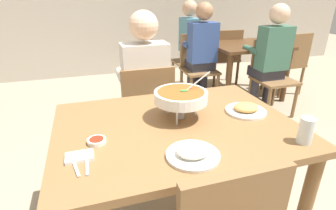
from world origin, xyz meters
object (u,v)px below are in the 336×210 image
object	(u,v)px
dining_table_main	(176,140)
chair_bg_left	(197,64)
diner_main	(145,82)
curry_bowl	(181,97)
chair_bg_right	(195,57)
chair_bg_window	(290,60)
patron_bg_left	(201,48)
chair_diner_main	(146,110)
patron_bg_right	(191,41)
chair_bg_corner	(225,55)
appetizer_plate	(246,109)
patron_bg_middle	(271,54)
chair_bg_middle	(270,72)
rice_plate	(193,153)
sauce_dish	(97,141)
dining_table_far	(246,54)
drink_glass	(306,132)

from	to	relation	value
dining_table_main	chair_bg_left	distance (m)	2.27
diner_main	curry_bowl	bearing A→B (deg)	-86.17
chair_bg_right	chair_bg_window	size ratio (longest dim) A/B	1.00
chair_bg_right	patron_bg_left	distance (m)	0.55
chair_diner_main	patron_bg_right	bearing A→B (deg)	57.54
chair_bg_corner	patron_bg_right	xyz separation A→B (m)	(-0.54, 0.08, 0.24)
diner_main	chair_diner_main	bearing A→B (deg)	-90.00
chair_bg_left	chair_bg_corner	bearing A→B (deg)	29.92
appetizer_plate	patron_bg_middle	world-z (taller)	patron_bg_middle
patron_bg_right	chair_diner_main	bearing A→B (deg)	-122.46
chair_bg_middle	patron_bg_right	xyz separation A→B (m)	(-0.62, 1.09, 0.24)
chair_bg_left	chair_bg_window	distance (m)	1.37
rice_plate	chair_bg_right	world-z (taller)	chair_bg_right
appetizer_plate	chair_bg_corner	world-z (taller)	chair_bg_corner
chair_bg_window	patron_bg_right	size ratio (longest dim) A/B	0.69
appetizer_plate	sauce_dish	xyz separation A→B (m)	(-0.88, -0.09, -0.01)
patron_bg_left	patron_bg_right	bearing A→B (deg)	82.20
chair_bg_right	dining_table_main	bearing A→B (deg)	-115.09
curry_bowl	patron_bg_right	xyz separation A→B (m)	(1.04, 2.41, -0.15)
diner_main	dining_table_main	bearing A→B (deg)	-90.00
chair_bg_left	patron_bg_left	xyz separation A→B (m)	(0.01, -0.08, 0.24)
chair_bg_middle	chair_bg_right	xyz separation A→B (m)	(-0.57, 1.04, 0.00)
rice_plate	dining_table_far	size ratio (longest dim) A/B	0.24
curry_bowl	dining_table_main	bearing A→B (deg)	-126.34
curry_bowl	chair_bg_middle	size ratio (longest dim) A/B	0.37
rice_plate	chair_bg_corner	bearing A→B (deg)	58.47
diner_main	chair_bg_corner	world-z (taller)	diner_main
sauce_dish	chair_bg_left	size ratio (longest dim) A/B	0.10
chair_bg_left	patron_bg_left	world-z (taller)	patron_bg_left
diner_main	chair_bg_middle	world-z (taller)	diner_main
dining_table_far	chair_bg_right	world-z (taller)	chair_bg_right
rice_plate	patron_bg_left	world-z (taller)	patron_bg_left
chair_diner_main	patron_bg_right	xyz separation A→B (m)	(1.09, 1.71, 0.24)
chair_diner_main	patron_bg_middle	bearing A→B (deg)	20.11
dining_table_far	patron_bg_right	distance (m)	0.83
chair_bg_left	patron_bg_left	distance (m)	0.25
chair_bg_right	chair_bg_middle	bearing A→B (deg)	-61.46
patron_bg_middle	dining_table_main	bearing A→B (deg)	-140.42
rice_plate	sauce_dish	bearing A→B (deg)	148.40
chair_bg_corner	chair_bg_window	distance (m)	0.93
dining_table_main	chair_bg_middle	size ratio (longest dim) A/B	1.44
chair_diner_main	sauce_dish	size ratio (longest dim) A/B	10.00
appetizer_plate	drink_glass	size ratio (longest dim) A/B	1.85
dining_table_main	appetizer_plate	distance (m)	0.47
curry_bowl	drink_glass	world-z (taller)	curry_bowl
patron_bg_middle	diner_main	bearing A→B (deg)	-160.90
patron_bg_left	chair_bg_left	bearing A→B (deg)	97.23
drink_glass	patron_bg_middle	xyz separation A→B (m)	(1.13, 1.73, -0.08)
chair_bg_right	chair_bg_corner	bearing A→B (deg)	-4.73
appetizer_plate	dining_table_far	xyz separation A→B (m)	(1.24, 1.90, -0.16)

